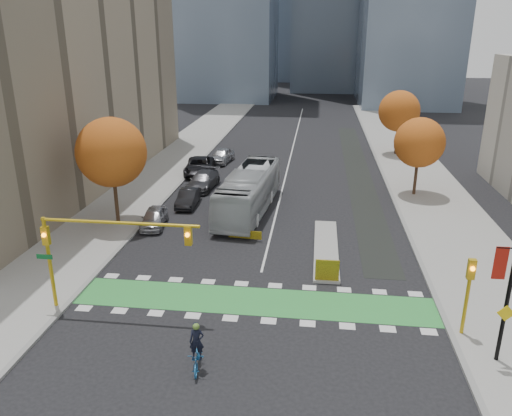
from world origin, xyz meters
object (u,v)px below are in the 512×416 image
(parked_car_d, at_px, (199,166))
(parked_car_e, at_px, (222,156))
(parked_car_c, at_px, (203,181))
(traffic_signal_west, at_px, (94,241))
(cyclist, at_px, (197,354))
(parked_car_a, at_px, (154,218))
(tree_west, at_px, (112,152))
(parked_car_b, at_px, (188,198))
(tree_east_near, at_px, (419,143))
(bus, at_px, (249,191))
(traffic_signal_east, at_px, (469,286))
(tree_east_far, at_px, (399,111))
(hazard_board, at_px, (327,270))

(parked_car_d, distance_m, parked_car_e, 5.20)
(parked_car_c, relative_size, parked_car_e, 1.15)
(traffic_signal_west, xyz_separation_m, parked_car_e, (0.37, 32.22, -3.23))
(cyclist, height_order, parked_car_a, cyclist)
(tree_west, xyz_separation_m, traffic_signal_west, (4.07, -12.51, -1.58))
(parked_car_b, distance_m, parked_car_c, 5.00)
(tree_east_near, relative_size, bus, 0.56)
(bus, height_order, parked_car_b, bus)
(parked_car_e, bearing_deg, tree_east_near, -18.50)
(tree_west, relative_size, parked_car_d, 1.36)
(parked_car_b, bearing_deg, parked_car_a, -107.76)
(tree_east_near, height_order, parked_car_a, tree_east_near)
(tree_east_near, relative_size, traffic_signal_west, 0.83)
(traffic_signal_east, xyz_separation_m, parked_car_a, (-19.50, 12.22, -2.03))
(tree_west, distance_m, parked_car_a, 5.76)
(parked_car_a, bearing_deg, tree_west, 167.52)
(tree_east_near, xyz_separation_m, cyclist, (-13.72, -26.59, -4.10))
(parked_car_d, bearing_deg, cyclist, -83.83)
(cyclist, bearing_deg, parked_car_a, 106.40)
(tree_west, bearing_deg, parked_car_d, 78.47)
(tree_east_far, relative_size, parked_car_a, 1.84)
(hazard_board, height_order, traffic_signal_west, traffic_signal_west)
(parked_car_a, relative_size, parked_car_d, 0.69)
(tree_east_near, bearing_deg, parked_car_e, 153.60)
(bus, relative_size, parked_car_d, 2.09)
(hazard_board, distance_m, traffic_signal_east, 8.26)
(tree_east_far, relative_size, cyclist, 3.35)
(hazard_board, bearing_deg, tree_west, 154.01)
(parked_car_a, relative_size, parked_car_b, 0.98)
(traffic_signal_east, height_order, parked_car_c, traffic_signal_east)
(tree_east_far, xyz_separation_m, parked_car_c, (-19.97, -16.29, -4.46))
(bus, distance_m, parked_car_b, 5.52)
(traffic_signal_west, bearing_deg, cyclist, -33.31)
(tree_east_near, height_order, traffic_signal_west, tree_east_near)
(hazard_board, height_order, parked_car_b, hazard_board)
(cyclist, height_order, parked_car_c, cyclist)
(tree_east_far, distance_m, traffic_signal_east, 38.64)
(traffic_signal_east, bearing_deg, parked_car_b, 136.48)
(tree_east_far, xyz_separation_m, traffic_signal_east, (-2.00, -38.51, -2.51))
(tree_east_near, height_order, cyclist, tree_east_near)
(parked_car_e, bearing_deg, traffic_signal_west, -82.76)
(parked_car_c, bearing_deg, parked_car_d, 111.84)
(hazard_board, bearing_deg, parked_car_b, 132.91)
(tree_east_far, height_order, parked_car_c, tree_east_far)
(bus, distance_m, parked_car_c, 7.84)
(tree_west, relative_size, parked_car_a, 1.98)
(hazard_board, height_order, bus, bus)
(tree_west, xyz_separation_m, parked_car_b, (4.37, 4.71, -4.92))
(tree_west, distance_m, parked_car_b, 8.09)
(bus, height_order, parked_car_c, bus)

